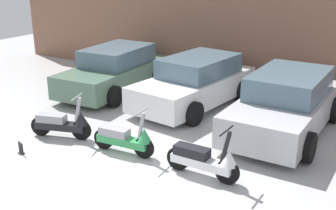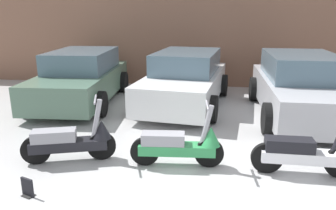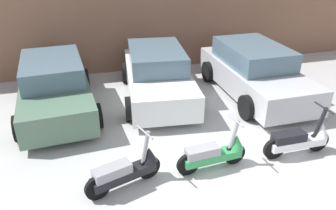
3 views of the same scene
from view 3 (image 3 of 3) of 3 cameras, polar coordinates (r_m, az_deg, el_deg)
name	(u,v)px [view 3 (image 3 of 3)]	position (r m, az deg, el deg)	size (l,w,h in m)	color
ground_plane	(255,207)	(6.08, 14.95, -16.84)	(28.00, 28.00, 0.00)	#B2B2B2
wall_back	(156,16)	(11.43, -2.16, 15.25)	(19.60, 0.12, 3.65)	#845B47
scooter_front_left	(127,170)	(6.12, -7.13, -11.11)	(1.46, 0.73, 1.05)	black
scooter_front_right	(215,152)	(6.58, 8.22, -8.19)	(1.48, 0.53, 1.04)	black
scooter_front_center	(300,139)	(7.44, 22.07, -5.46)	(1.54, 0.55, 1.07)	black
car_rear_left	(55,87)	(9.12, -19.12, 3.01)	(2.17, 4.16, 1.38)	#51705B
car_rear_center	(157,75)	(9.42, -1.86, 5.32)	(2.31, 4.24, 1.38)	white
car_rear_right	(254,71)	(9.90, 14.79, 5.66)	(2.07, 4.24, 1.44)	#B7B7BC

